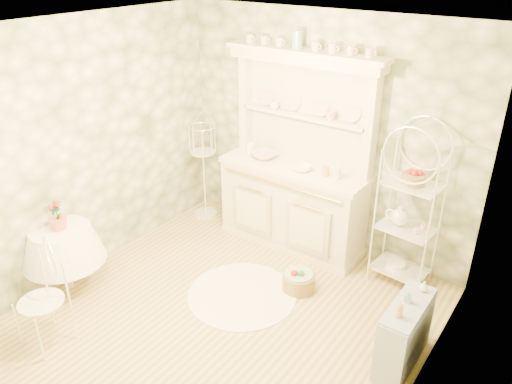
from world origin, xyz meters
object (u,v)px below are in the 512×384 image
Objects in this scene: bakers_rack at (409,207)px; round_table at (65,258)px; floor_basket at (299,281)px; kitchen_dresser at (294,155)px; cafe_chair at (42,306)px; side_shelf at (404,335)px; birdcage_stand at (204,169)px.

bakers_rack is 3.57m from round_table.
bakers_rack is 1.36m from floor_basket.
kitchen_dresser is at bearing 126.62° from floor_basket.
cafe_chair is 2.49× the size of floor_basket.
birdcage_stand is at bearing 158.66° from side_shelf.
floor_basket is (0.56, -0.75, -1.04)m from kitchen_dresser.
bakers_rack is at bearing 0.69° from kitchen_dresser.
round_table is 2.44m from floor_basket.
side_shelf is at bearing -15.93° from floor_basket.
cafe_chair is at bearing -126.11° from floor_basket.
bakers_rack reaches higher than cafe_chair.
bakers_rack reaches higher than side_shelf.
floor_basket is at bearing 34.60° from round_table.
side_shelf is at bearing 17.41° from round_table.
side_shelf is at bearing -62.39° from bakers_rack.
kitchen_dresser is 2.29m from side_shelf.
cafe_chair is at bearing -151.89° from side_shelf.
cafe_chair reaches higher than floor_basket.
bakers_rack is at bearing 37.53° from round_table.
floor_basket is (1.86, -0.67, -0.57)m from birdcage_stand.
birdcage_stand is at bearing -176.45° from kitchen_dresser.
kitchen_dresser is 1.38m from bakers_rack.
round_table reaches higher than side_shelf.
birdcage_stand is at bearing 118.40° from cafe_chair.
side_shelf is 0.51× the size of birdcage_stand.
birdcage_stand is (0.13, 2.05, 0.31)m from round_table.
kitchen_dresser is at bearing 145.47° from side_shelf.
birdcage_stand is at bearing 86.28° from round_table.
cafe_chair is at bearing -81.29° from birdcage_stand.
round_table is at bearing -93.72° from birdcage_stand.
floor_basket is at bearing 73.58° from cafe_chair.
birdcage_stand is (-2.66, -0.10, -0.22)m from bakers_rack.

